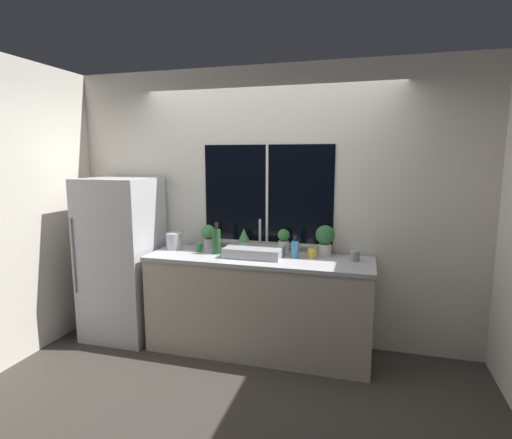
{
  "coord_description": "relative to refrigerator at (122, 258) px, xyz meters",
  "views": [
    {
      "loc": [
        0.95,
        -3.16,
        1.84
      ],
      "look_at": [
        -0.02,
        0.29,
        1.27
      ],
      "focal_mm": 28.0,
      "sensor_mm": 36.0,
      "label": 1
    }
  ],
  "objects": [
    {
      "name": "wall_left",
      "position": [
        -0.62,
        1.22,
        0.53
      ],
      "size": [
        0.06,
        7.0,
        2.7
      ],
      "color": "silver",
      "rests_on": "ground_plane"
    },
    {
      "name": "sink",
      "position": [
        1.4,
        0.04,
        0.15
      ],
      "size": [
        0.53,
        0.39,
        0.32
      ],
      "color": "#ADADB2",
      "rests_on": "counter"
    },
    {
      "name": "wall_back",
      "position": [
        1.44,
        0.38,
        0.53
      ],
      "size": [
        8.0,
        0.09,
        2.7
      ],
      "color": "silver",
      "rests_on": "ground_plane"
    },
    {
      "name": "wall_right",
      "position": [
        3.5,
        1.22,
        0.53
      ],
      "size": [
        0.06,
        7.0,
        2.7
      ],
      "color": "silver",
      "rests_on": "ground_plane"
    },
    {
      "name": "mug_grey",
      "position": [
        2.3,
        0.11,
        0.15
      ],
      "size": [
        0.09,
        0.09,
        0.09
      ],
      "color": "gray",
      "rests_on": "counter"
    },
    {
      "name": "mug_green",
      "position": [
        0.82,
        0.08,
        0.15
      ],
      "size": [
        0.07,
        0.07,
        0.08
      ],
      "color": "#38844C",
      "rests_on": "counter"
    },
    {
      "name": "ground_plane",
      "position": [
        1.44,
        -0.28,
        -0.82
      ],
      "size": [
        14.0,
        14.0,
        0.0
      ],
      "primitive_type": "plane",
      "color": "#38332D"
    },
    {
      "name": "bottle_tall",
      "position": [
        1.02,
        0.03,
        0.23
      ],
      "size": [
        0.08,
        0.08,
        0.3
      ],
      "color": "#235128",
      "rests_on": "counter"
    },
    {
      "name": "potted_plant_far_left",
      "position": [
        0.85,
        0.24,
        0.25
      ],
      "size": [
        0.14,
        0.14,
        0.24
      ],
      "color": "silver",
      "rests_on": "counter"
    },
    {
      "name": "mug_yellow",
      "position": [
        1.92,
        0.12,
        0.15
      ],
      "size": [
        0.08,
        0.08,
        0.08
      ],
      "color": "gold",
      "rests_on": "counter"
    },
    {
      "name": "counter",
      "position": [
        1.44,
        0.01,
        -0.35
      ],
      "size": [
        2.09,
        0.61,
        0.92
      ],
      "color": "#B2A893",
      "rests_on": "ground_plane"
    },
    {
      "name": "potted_plant_center_left",
      "position": [
        1.23,
        0.24,
        0.23
      ],
      "size": [
        0.11,
        0.11,
        0.22
      ],
      "color": "silver",
      "rests_on": "counter"
    },
    {
      "name": "refrigerator",
      "position": [
        0.0,
        0.0,
        0.0
      ],
      "size": [
        0.69,
        0.66,
        1.63
      ],
      "color": "#B7B7BC",
      "rests_on": "ground_plane"
    },
    {
      "name": "potted_plant_far_right",
      "position": [
        2.02,
        0.24,
        0.28
      ],
      "size": [
        0.18,
        0.18,
        0.29
      ],
      "color": "silver",
      "rests_on": "counter"
    },
    {
      "name": "soap_bottle",
      "position": [
        1.77,
        0.07,
        0.19
      ],
      "size": [
        0.07,
        0.07,
        0.2
      ],
      "color": "teal",
      "rests_on": "counter"
    },
    {
      "name": "kettle",
      "position": [
        0.54,
        0.1,
        0.2
      ],
      "size": [
        0.16,
        0.16,
        0.18
      ],
      "color": "#B2B2B7",
      "rests_on": "counter"
    },
    {
      "name": "potted_plant_center_right",
      "position": [
        1.63,
        0.24,
        0.23
      ],
      "size": [
        0.12,
        0.12,
        0.23
      ],
      "color": "silver",
      "rests_on": "counter"
    }
  ]
}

